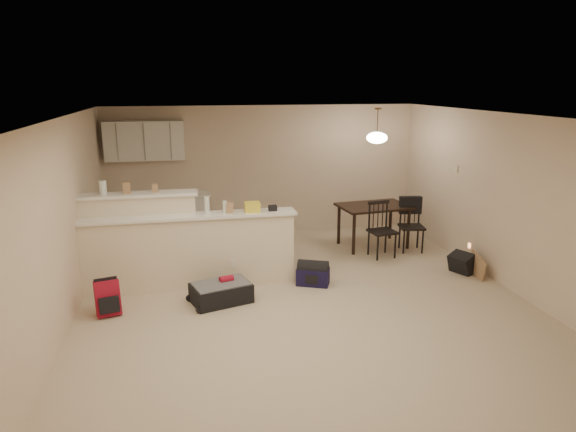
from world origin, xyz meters
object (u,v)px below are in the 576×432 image
object	(u,v)px
navy_duffel	(313,276)
black_daypack	(462,263)
dining_chair_far	(412,225)
suitcase	(221,293)
pendant_lamp	(377,137)
dining_table	(374,210)
red_backpack	(108,298)
dining_chair_near	(382,230)

from	to	relation	value
navy_duffel	black_daypack	size ratio (longest dim) A/B	1.34
dining_chair_far	suitcase	distance (m)	3.83
pendant_lamp	dining_table	bearing A→B (deg)	63.43
dining_table	dining_chair_far	xyz separation A→B (m)	(0.57, -0.39, -0.21)
pendant_lamp	dining_chair_far	world-z (taller)	pendant_lamp
dining_chair_far	red_backpack	size ratio (longest dim) A/B	2.07
dining_table	dining_chair_near	distance (m)	0.63
dining_table	dining_chair_far	distance (m)	0.72
dining_table	dining_chair_near	xyz separation A→B (m)	(-0.06, -0.59, -0.20)
red_backpack	black_daypack	world-z (taller)	red_backpack
pendant_lamp	black_daypack	distance (m)	2.58
dining_table	suitcase	bearing A→B (deg)	-152.52
dining_chair_far	black_daypack	size ratio (longest dim) A/B	2.66
dining_chair_far	pendant_lamp	bearing A→B (deg)	154.99
dining_chair_near	navy_duffel	bearing A→B (deg)	-154.30
dining_table	black_daypack	xyz separation A→B (m)	(0.89, -1.59, -0.52)
dining_table	pendant_lamp	xyz separation A→B (m)	(-0.00, -0.00, 1.31)
dining_chair_far	black_daypack	distance (m)	1.27
pendant_lamp	dining_chair_near	distance (m)	1.62
red_backpack	navy_duffel	world-z (taller)	red_backpack
dining_table	dining_chair_near	world-z (taller)	dining_chair_near
dining_table	pendant_lamp	size ratio (longest dim) A/B	2.12
pendant_lamp	dining_chair_near	size ratio (longest dim) A/B	0.65
dining_table	dining_chair_far	bearing A→B (deg)	-40.83
suitcase	navy_duffel	world-z (taller)	suitcase
dining_table	dining_chair_far	size ratio (longest dim) A/B	1.40
dining_chair_near	dining_chair_far	size ratio (longest dim) A/B	1.02
pendant_lamp	suitcase	xyz separation A→B (m)	(-2.92, -1.93, -1.86)
red_backpack	navy_duffel	bearing A→B (deg)	-5.65
pendant_lamp	black_daypack	world-z (taller)	pendant_lamp
dining_chair_near	red_backpack	world-z (taller)	dining_chair_near
dining_chair_far	black_daypack	bearing A→B (deg)	-65.21
black_daypack	dining_chair_far	bearing A→B (deg)	-10.14
dining_table	black_daypack	bearing A→B (deg)	-66.80
dining_chair_near	navy_duffel	world-z (taller)	dining_chair_near
dining_table	navy_duffel	bearing A→B (deg)	-140.13
dining_table	navy_duffel	xyz separation A→B (m)	(-1.53, -1.59, -0.55)
dining_chair_near	red_backpack	bearing A→B (deg)	-169.88
pendant_lamp	black_daypack	bearing A→B (deg)	-60.73
suitcase	dining_chair_far	bearing A→B (deg)	7.15
dining_chair_near	dining_chair_far	world-z (taller)	dining_chair_near
dining_chair_far	navy_duffel	size ratio (longest dim) A/B	1.98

